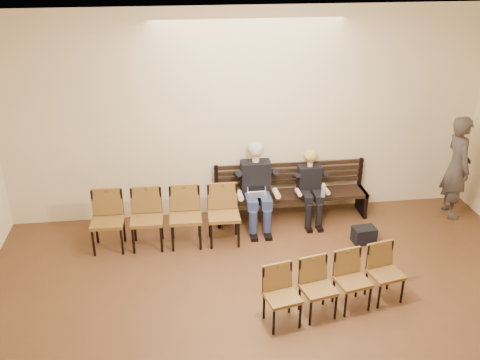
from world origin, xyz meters
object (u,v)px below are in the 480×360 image
Objects in this scene: seated_man at (256,184)px; laptop at (258,197)px; passerby at (458,159)px; bag at (364,235)px; water_bottle at (323,196)px; chair_row_front at (166,219)px; seated_woman at (310,190)px; chair_row_back at (336,286)px; bench at (291,205)px.

seated_man is 0.23m from laptop.
seated_man reaches higher than laptop.
passerby reaches higher than laptop.
water_bottle is at bearing 134.31° from bag.
chair_row_front is (-2.55, -0.25, -0.10)m from water_bottle.
laptop is 1.30× the size of water_bottle.
water_bottle is (1.06, -0.28, -0.15)m from seated_man.
water_bottle is 0.90m from bag.
chair_row_front is (-1.49, -0.53, -0.25)m from seated_man.
seated_man is 0.93m from seated_woman.
seated_woman reaches higher than chair_row_back.
water_bottle is at bearing -43.11° from bench.
seated_man is 0.76× the size of chair_row_back.
water_bottle reaches higher than bag.
bag is at bearing 46.61° from chair_row_back.
seated_man reaches higher than chair_row_front.
seated_woman is at bearing 129.14° from bag.
seated_woman is (0.92, 0.00, -0.17)m from seated_man.
bag is 0.17× the size of passerby.
chair_row_front is at bearing -160.45° from seated_man.
chair_row_back is (0.65, -2.26, -0.17)m from laptop.
chair_row_front is at bearing -174.46° from water_bottle.
seated_woman is (0.29, -0.12, 0.33)m from bench.
bag is at bearing -45.69° from water_bottle.
chair_row_front is at bearing -162.96° from bench.
seated_woman reaches higher than bag.
water_bottle is 2.19m from chair_row_back.
seated_man is 6.06× the size of water_bottle.
chair_row_back is (-0.27, -2.43, -0.16)m from seated_woman.
seated_man is 4.10× the size of bag.
bag is 0.19× the size of chair_row_back.
passerby is at bearing -7.87° from laptop.
bag is at bearing -4.80° from chair_row_front.
water_bottle reaches higher than laptop.
bench is 1.37× the size of chair_row_back.
water_bottle is 0.13× the size of chair_row_back.
chair_row_front is at bearing -174.84° from laptop.
chair_row_back is at bearing -121.09° from bag.
laptop is 0.16× the size of chair_row_back.
bench is at bearing 135.42° from bag.
passerby is (1.81, 0.73, 0.90)m from bag.
chair_row_back reaches higher than water_bottle.
seated_woman is 4.64× the size of water_bottle.
water_bottle is 2.56m from chair_row_front.
bag is 3.13m from chair_row_front.
bench is at bearing 89.13° from passerby.
passerby is (2.49, -0.12, 0.47)m from seated_woman.
passerby reaches higher than bench.
passerby is at bearing 27.59° from chair_row_back.
water_bottle is at bearing 98.02° from passerby.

